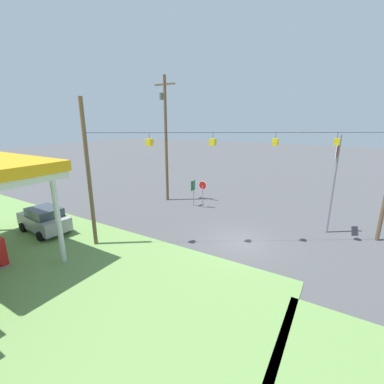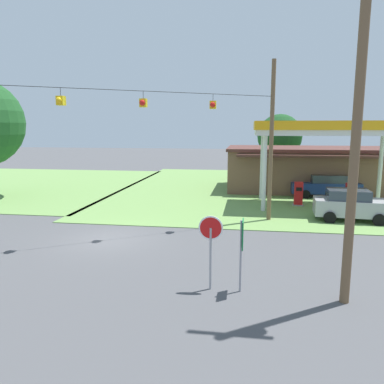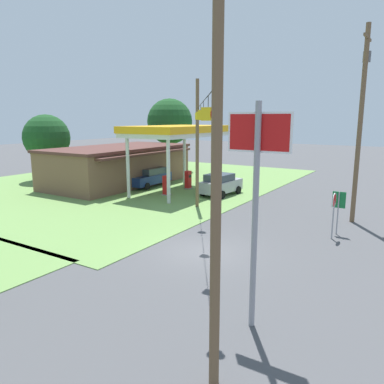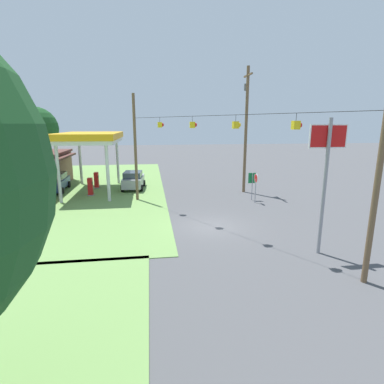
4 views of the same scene
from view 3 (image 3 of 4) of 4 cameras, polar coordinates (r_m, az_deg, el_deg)
name	(u,v)px [view 3 (image 3 of 4)]	position (r m, az deg, el deg)	size (l,w,h in m)	color
ground_plane	(201,251)	(18.34, 1.41, -9.05)	(160.00, 160.00, 0.00)	#4C4C4F
grass_verge_station_corner	(131,181)	(38.62, -9.33, 1.61)	(36.00, 28.00, 0.04)	#6B934C
gas_station_canopy	(177,132)	(32.12, -2.26, 9.11)	(9.61, 5.38, 5.72)	silver
gas_station_store	(119,165)	(37.13, -11.10, 4.01)	(14.43, 7.84, 3.66)	brown
fuel_pump_near	(166,186)	(31.22, -3.94, 0.92)	(0.71, 0.56, 1.67)	gray
fuel_pump_far	(188,180)	(33.95, -0.60, 1.77)	(0.71, 0.56, 1.67)	gray
car_at_pumps_front	(220,184)	(31.24, 4.36, 1.21)	(4.25, 2.35, 1.83)	#9E9EA3
car_at_pumps_rear	(149,177)	(35.48, -6.52, 2.31)	(5.23, 2.30, 1.76)	navy
stop_sign_roadside	(334,206)	(21.05, 20.81, -1.98)	(0.80, 0.08, 2.50)	#99999E
stop_sign_overhead	(257,173)	(10.97, 9.90, 2.87)	(0.22, 1.93, 6.81)	gray
route_sign	(339,204)	(22.04, 21.44, -1.73)	(0.10, 0.70, 2.40)	gray
utility_pole_main	(361,116)	(24.66, 24.35, 10.49)	(2.20, 0.44, 11.65)	brown
signal_span_gantry	(202,150)	(17.26, 1.53, 6.39)	(15.84, 10.24, 8.99)	brown
tree_behind_station	(47,138)	(41.16, -21.27, 7.72)	(4.66, 4.66, 6.74)	#4C3828
tree_far_back	(170,122)	(45.95, -3.41, 10.65)	(5.44, 5.44, 8.68)	#4C3828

